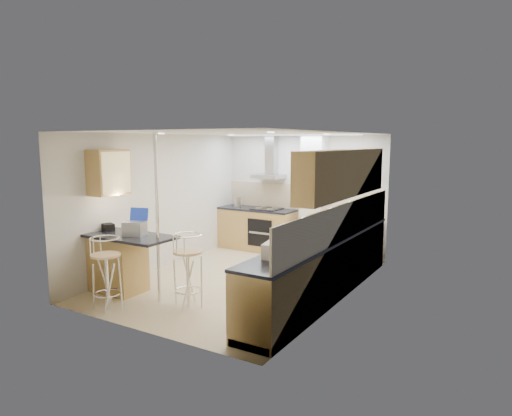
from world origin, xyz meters
The scene contains 16 objects.
ground centered at (0.00, 0.00, 0.00)m, with size 4.80×4.80×0.00m, color tan.
room_shell centered at (0.32, 0.38, 1.54)m, with size 3.64×4.84×2.51m.
right_counter centered at (1.50, 0.00, 0.46)m, with size 0.63×4.40×0.92m.
back_counter centered at (-0.95, 2.10, 0.46)m, with size 1.70×0.63×0.92m.
peninsula centered at (-1.12, -1.45, 0.48)m, with size 1.47×0.72×0.94m.
microwave centered at (1.52, 0.00, 1.07)m, with size 0.52×0.36×0.29m, color white.
laptop centered at (-1.02, -1.43, 1.05)m, with size 0.31×0.24×0.22m, color #95989D.
bag centered at (-1.66, -1.38, 1.00)m, with size 0.21×0.15×0.11m, color black.
bar_stool_near centered at (-0.91, -2.10, 0.53)m, with size 0.43×0.43×1.06m, color tan, non-canonical shape.
bar_stool_end centered at (0.00, -1.42, 0.54)m, with size 0.44×0.44×1.08m, color tan, non-canonical shape.
jar_a centered at (1.61, 0.58, 1.01)m, with size 0.12×0.12×0.19m, color beige.
jar_b centered at (1.66, 0.98, 0.99)m, with size 0.11×0.11×0.14m, color beige.
jar_c centered at (1.62, -0.43, 1.01)m, with size 0.14×0.14×0.18m, color beige.
jar_d centered at (1.53, -0.22, 0.99)m, with size 0.10×0.10×0.13m, color white.
bread_bin centered at (1.43, -1.42, 1.01)m, with size 0.28×0.36×0.19m, color beige.
kettle centered at (-1.48, 2.13, 1.03)m, with size 0.16×0.16×0.21m, color #A9ABAE.
Camera 1 is at (4.08, -6.34, 2.37)m, focal length 32.00 mm.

